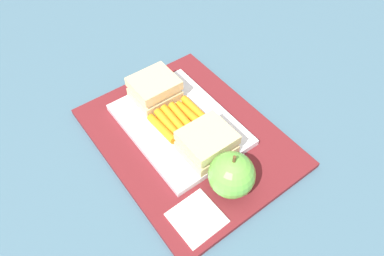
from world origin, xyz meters
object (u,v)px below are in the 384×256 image
(sandwich_half_right, at_px, (207,143))
(paper_napkin, at_px, (197,218))
(sandwich_half_left, at_px, (155,89))
(apple, at_px, (232,175))
(carrot_sticks_bundle, at_px, (179,120))
(food_tray, at_px, (179,124))

(sandwich_half_right, bearing_deg, paper_napkin, -45.28)
(sandwich_half_left, bearing_deg, apple, -2.26)
(sandwich_half_right, relative_size, carrot_sticks_bundle, 0.92)
(food_tray, bearing_deg, carrot_sticks_bundle, 118.45)
(sandwich_half_right, height_order, carrot_sticks_bundle, sandwich_half_right)
(paper_napkin, bearing_deg, carrot_sticks_bundle, 152.62)
(sandwich_half_left, bearing_deg, sandwich_half_right, 0.00)
(food_tray, bearing_deg, apple, -3.44)
(food_tray, height_order, paper_napkin, food_tray)
(sandwich_half_left, bearing_deg, food_tray, 0.00)
(food_tray, bearing_deg, sandwich_half_right, 0.00)
(apple, xyz_separation_m, paper_napkin, (0.01, -0.07, -0.03))
(food_tray, relative_size, apple, 2.77)
(carrot_sticks_bundle, xyz_separation_m, apple, (0.15, -0.01, 0.02))
(sandwich_half_left, bearing_deg, paper_napkin, -19.18)
(sandwich_half_left, height_order, carrot_sticks_bundle, sandwich_half_left)
(carrot_sticks_bundle, relative_size, apple, 1.05)
(apple, bearing_deg, food_tray, 176.56)
(sandwich_half_left, bearing_deg, carrot_sticks_bundle, 0.08)
(food_tray, distance_m, apple, 0.15)
(apple, bearing_deg, paper_napkin, -81.50)
(carrot_sticks_bundle, bearing_deg, sandwich_half_left, -179.92)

